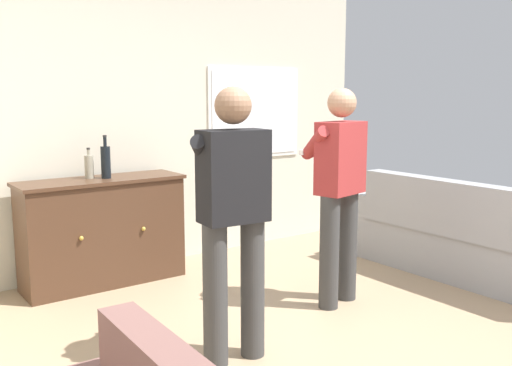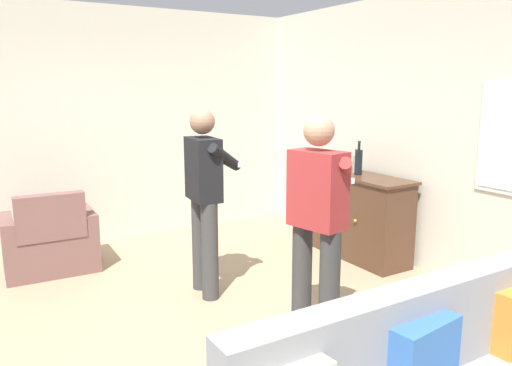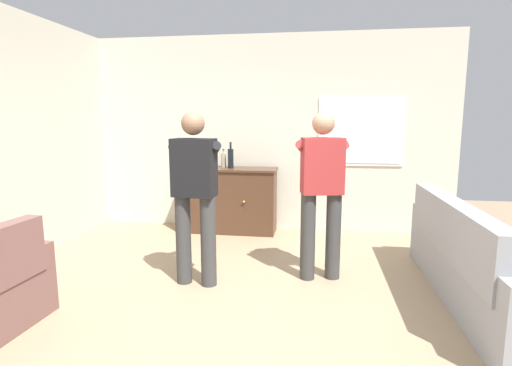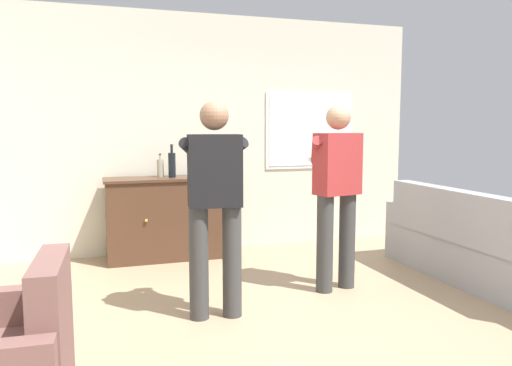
# 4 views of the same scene
# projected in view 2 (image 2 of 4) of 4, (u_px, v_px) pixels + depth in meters

# --- Properties ---
(ground) EXTENTS (10.40, 10.40, 0.00)m
(ground) POSITION_uv_depth(u_px,v_px,m) (184.00, 325.00, 3.97)
(ground) COLOR #9E8466
(wall_back_with_window) EXTENTS (5.20, 0.15, 2.80)m
(wall_back_with_window) POSITION_uv_depth(u_px,v_px,m) (426.00, 133.00, 5.02)
(wall_back_with_window) COLOR beige
(wall_back_with_window) RESTS_ON ground
(wall_side_left) EXTENTS (0.12, 5.20, 2.80)m
(wall_side_left) POSITION_uv_depth(u_px,v_px,m) (92.00, 126.00, 5.94)
(wall_side_left) COLOR beige
(wall_side_left) RESTS_ON ground
(armchair) EXTENTS (0.68, 0.90, 0.85)m
(armchair) POSITION_uv_depth(u_px,v_px,m) (50.00, 244.00, 5.08)
(armchair) COLOR brown
(armchair) RESTS_ON ground
(sideboard_cabinet) EXTENTS (1.40, 0.49, 0.92)m
(sideboard_cabinet) POSITION_uv_depth(u_px,v_px,m) (354.00, 215.00, 5.53)
(sideboard_cabinet) COLOR #472D1E
(sideboard_cabinet) RESTS_ON ground
(bottle_wine_green) EXTENTS (0.08, 0.08, 0.26)m
(bottle_wine_green) POSITION_uv_depth(u_px,v_px,m) (356.00, 163.00, 5.52)
(bottle_wine_green) COLOR gray
(bottle_wine_green) RESTS_ON sideboard_cabinet
(bottle_liquor_amber) EXTENTS (0.08, 0.08, 0.37)m
(bottle_liquor_amber) POSITION_uv_depth(u_px,v_px,m) (358.00, 162.00, 5.37)
(bottle_liquor_amber) COLOR black
(bottle_liquor_amber) RESTS_ON sideboard_cabinet
(person_standing_left) EXTENTS (0.56, 0.49, 1.68)m
(person_standing_left) POSITION_uv_depth(u_px,v_px,m) (205.00, 193.00, 4.42)
(person_standing_left) COLOR #383838
(person_standing_left) RESTS_ON ground
(person_standing_right) EXTENTS (0.54, 0.51, 1.68)m
(person_standing_right) POSITION_uv_depth(u_px,v_px,m) (318.00, 219.00, 3.57)
(person_standing_right) COLOR #383838
(person_standing_right) RESTS_ON ground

